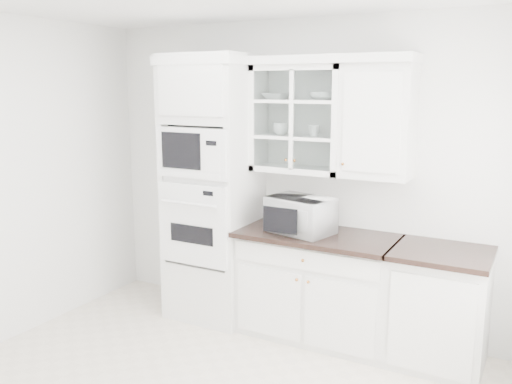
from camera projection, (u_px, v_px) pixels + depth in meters
The scene contains 12 objects.
room_shell at pixel (225, 139), 3.62m from camera, with size 4.00×3.50×2.70m.
oven_column at pixel (213, 189), 4.93m from camera, with size 0.76×0.68×2.40m.
base_cabinet_run at pixel (317, 284), 4.62m from camera, with size 1.32×0.67×0.92m.
extra_base_cabinet at pixel (439, 307), 4.15m from camera, with size 0.72×0.67×0.92m.
upper_cabinet_glass at pixel (300, 119), 4.58m from camera, with size 0.80×0.33×0.90m.
upper_cabinet_solid at pixel (378, 122), 4.27m from camera, with size 0.55×0.33×0.90m, color white.
crown_molding at pixel (288, 60), 4.52m from camera, with size 2.14×0.38×0.07m, color white.
countertop_microwave at pixel (302, 215), 4.52m from camera, with size 0.52×0.43×0.30m, color white.
bowl_a at pixel (277, 96), 4.65m from camera, with size 0.24×0.24×0.06m, color white.
bowl_b at pixel (323, 96), 4.44m from camera, with size 0.22×0.22×0.07m, color white.
cup_a at pixel (281, 129), 4.67m from camera, with size 0.14×0.14×0.11m, color white.
cup_b at pixel (314, 131), 4.54m from camera, with size 0.10×0.10×0.10m, color white.
Camera 1 is at (1.91, -2.65, 2.13)m, focal length 38.00 mm.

